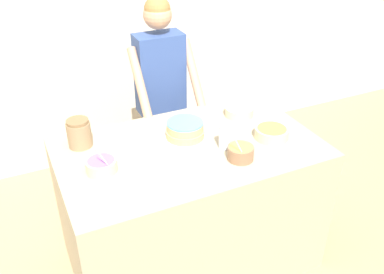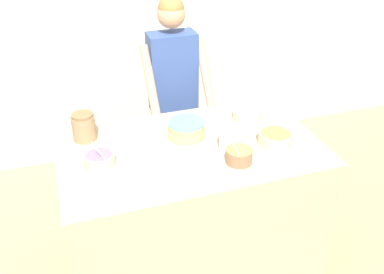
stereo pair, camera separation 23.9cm
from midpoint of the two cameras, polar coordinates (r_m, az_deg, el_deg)
name	(u,v)px [view 1 (the left image)]	position (r m, az deg, el deg)	size (l,w,h in m)	color
wall_back	(110,13)	(3.66, -12.76, 15.86)	(10.00, 0.05, 2.60)	beige
counter	(190,206)	(2.73, -2.83, -9.25)	(1.51, 0.91, 0.88)	tan
person_baker	(161,84)	(3.06, -6.44, 6.99)	(0.45, 0.43, 1.58)	#2D2D38
cake	(185,135)	(2.46, -3.71, 0.22)	(0.33, 0.33, 0.15)	silver
frosting_bowl_white	(239,111)	(2.80, 3.87, 3.42)	(0.18, 0.18, 0.06)	beige
frosting_bowl_yellow	(241,152)	(2.34, 3.62, -2.15)	(0.15, 0.15, 0.17)	#936B4C
frosting_bowl_purple	(101,165)	(2.32, -14.90, -3.71)	(0.17, 0.17, 0.19)	beige
frosting_bowl_olive	(272,133)	(2.56, 7.96, 0.52)	(0.20, 0.20, 0.07)	beige
drinking_glass	(225,137)	(2.42, 1.57, -0.11)	(0.07, 0.07, 0.14)	silver
ceramic_plate	(142,186)	(2.18, -9.78, -6.53)	(0.21, 0.21, 0.01)	silver
stoneware_jar	(79,133)	(2.55, -17.45, 0.40)	(0.14, 0.14, 0.17)	#9E7F5B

